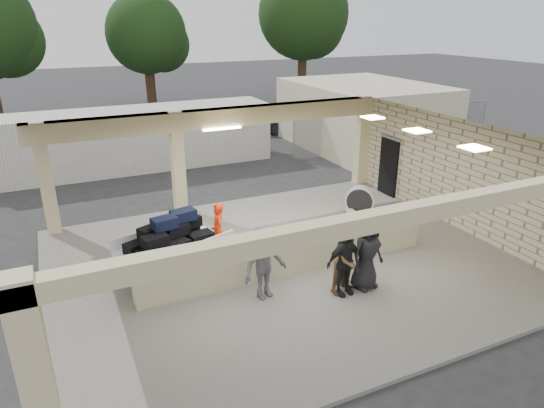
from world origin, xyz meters
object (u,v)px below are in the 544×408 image
passenger_c (265,262)px  car_dark (259,120)px  passenger_b (345,263)px  container_white (135,139)px  baggage_handler (218,231)px  baggage_counter (290,254)px  passenger_d (367,252)px  car_white_b (356,119)px  drum_fan (360,200)px  passenger_a (348,258)px  car_white_a (324,119)px  luggage_cart (172,241)px

passenger_c → car_dark: passenger_c is taller
passenger_b → container_white: size_ratio=0.14×
baggage_handler → baggage_counter: bearing=53.6°
baggage_counter → passenger_d: size_ratio=4.36×
baggage_handler → passenger_c: (0.32, -2.41, 0.13)m
passenger_d → car_dark: bearing=63.4°
baggage_counter → car_white_b: car_white_b is taller
car_dark → passenger_c: bearing=-165.6°
passenger_c → car_dark: bearing=52.9°
baggage_counter → drum_fan: bearing=31.5°
container_white → passenger_a: bearing=-78.4°
car_white_b → car_dark: (-5.51, 1.72, 0.06)m
passenger_d → car_white_a: size_ratio=0.35×
passenger_d → car_white_b: 18.42m
car_white_a → container_white: container_white is taller
drum_fan → passenger_d: bearing=-81.2°
baggage_handler → passenger_b: bearing=44.2°
baggage_handler → drum_fan: bearing=108.7°
drum_fan → car_white_a: size_ratio=0.20×
passenger_a → car_white_a: (8.64, 15.66, -0.21)m
passenger_d → car_white_a: bearing=51.1°
passenger_b → container_white: 13.27m
baggage_handler → car_dark: 15.90m
passenger_a → passenger_c: bearing=149.7°
passenger_b → car_white_a: (8.79, 15.75, -0.18)m
car_white_a → car_dark: 3.81m
passenger_d → car_white_b: (10.11, 15.39, -0.40)m
luggage_cart → baggage_handler: 1.34m
baggage_counter → car_white_b: (11.42, 13.88, 0.05)m
drum_fan → car_white_b: size_ratio=0.26×
car_white_b → car_dark: size_ratio=0.97×
car_white_b → baggage_counter: bearing=140.4°
drum_fan → passenger_b: bearing=-87.2°
baggage_counter → passenger_b: bearing=-67.2°
baggage_counter → passenger_a: size_ratio=4.70×
baggage_handler → passenger_a: passenger_a is taller
baggage_handler → passenger_b: size_ratio=0.95×
car_white_b → container_white: bearing=100.2°
car_dark → container_white: container_white is taller
baggage_counter → container_white: 11.63m
passenger_a → container_white: size_ratio=0.14×
passenger_b → drum_fan: bearing=48.8°
car_white_a → container_white: (-11.30, -2.73, 0.54)m
passenger_b → passenger_d: (0.65, 0.05, 0.10)m
container_white → passenger_d: bearing=-76.3°
baggage_counter → passenger_a: bearing=-61.2°
baggage_counter → drum_fan: size_ratio=7.75×
baggage_counter → passenger_b: size_ratio=4.89×
baggage_counter → car_white_b: 17.97m
baggage_counter → luggage_cart: luggage_cart is taller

